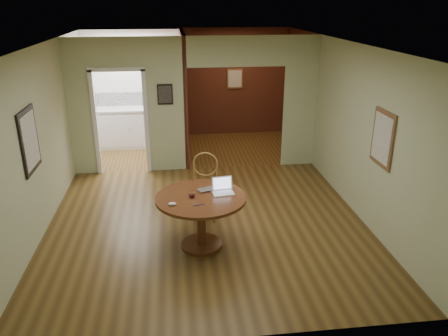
{
  "coord_description": "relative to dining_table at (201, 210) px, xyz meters",
  "views": [
    {
      "loc": [
        -0.48,
        -6.11,
        3.35
      ],
      "look_at": [
        0.24,
        -0.2,
        1.04
      ],
      "focal_mm": 35.0,
      "sensor_mm": 36.0,
      "label": 1
    }
  ],
  "objects": [
    {
      "name": "closed_laptop",
      "position": [
        0.17,
        0.17,
        0.22
      ],
      "size": [
        0.42,
        0.35,
        0.03
      ],
      "primitive_type": "imported",
      "rotation": [
        0.0,
        0.0,
        0.38
      ],
      "color": "silver",
      "rests_on": "dining_table"
    },
    {
      "name": "kitchen_cabinet",
      "position": [
        -1.22,
        4.82,
        -0.11
      ],
      "size": [
        2.06,
        0.6,
        0.94
      ],
      "color": "white",
      "rests_on": "ground"
    },
    {
      "name": "mouse",
      "position": [
        -0.4,
        -0.24,
        0.23
      ],
      "size": [
        0.11,
        0.07,
        0.05
      ],
      "primitive_type": "ellipsoid",
      "rotation": [
        0.0,
        0.0,
        -0.09
      ],
      "color": "white",
      "rests_on": "dining_table"
    },
    {
      "name": "pen",
      "position": [
        -0.04,
        -0.27,
        0.21
      ],
      "size": [
        0.15,
        0.05,
        0.01
      ],
      "primitive_type": "cylinder",
      "rotation": [
        0.0,
        1.57,
        0.25
      ],
      "color": "navy",
      "rests_on": "dining_table"
    },
    {
      "name": "chair",
      "position": [
        0.13,
        0.96,
        0.01
      ],
      "size": [
        0.52,
        0.52,
        1.07
      ],
      "rotation": [
        0.0,
        0.0,
        -0.17
      ],
      "color": "olive",
      "rests_on": "ground"
    },
    {
      "name": "grocery_bag",
      "position": [
        -0.42,
        4.82,
        0.49
      ],
      "size": [
        0.29,
        0.26,
        0.27
      ],
      "primitive_type": "ellipsoid",
      "rotation": [
        0.0,
        0.0,
        0.11
      ],
      "color": "beige",
      "rests_on": "kitchen_cabinet"
    },
    {
      "name": "floor",
      "position": [
        0.13,
        0.62,
        -0.59
      ],
      "size": [
        5.0,
        5.0,
        0.0
      ],
      "primitive_type": "plane",
      "color": "#4B3515",
      "rests_on": "ground"
    },
    {
      "name": "open_laptop",
      "position": [
        0.32,
        0.12,
        0.26
      ],
      "size": [
        0.31,
        0.29,
        0.21
      ],
      "rotation": [
        0.0,
        0.0,
        0.13
      ],
      "color": "white",
      "rests_on": "dining_table"
    },
    {
      "name": "wine_glass",
      "position": [
        -0.12,
        -0.01,
        0.26
      ],
      "size": [
        0.09,
        0.09,
        0.1
      ],
      "primitive_type": null,
      "color": "white",
      "rests_on": "dining_table"
    },
    {
      "name": "room_shell",
      "position": [
        -0.33,
        3.72,
        0.7
      ],
      "size": [
        5.2,
        7.5,
        5.0
      ],
      "color": "white",
      "rests_on": "ground"
    },
    {
      "name": "dining_table",
      "position": [
        0.0,
        0.0,
        0.0
      ],
      "size": [
        1.27,
        1.27,
        0.79
      ],
      "rotation": [
        0.0,
        0.0,
        -0.3
      ],
      "color": "#5D3017",
      "rests_on": "ground"
    }
  ]
}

